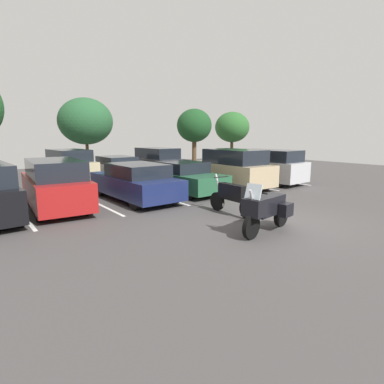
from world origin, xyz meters
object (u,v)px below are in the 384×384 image
at_px(motorcycle_touring, 266,209).
at_px(car_far_charcoal, 156,162).
at_px(car_green, 181,178).
at_px(car_far_champagne, 69,166).
at_px(car_navy, 135,182).
at_px(car_red, 55,185).
at_px(car_silver, 264,166).
at_px(car_far_white, 116,167).
at_px(motorcycle_second, 231,197).
at_px(car_tan, 232,169).

distance_m(motorcycle_touring, car_far_charcoal, 13.01).
bearing_deg(car_green, car_far_charcoal, 70.24).
xyz_separation_m(motorcycle_touring, car_far_champagne, (-1.52, 13.02, 0.23)).
bearing_deg(car_navy, car_red, 173.66).
height_order(motorcycle_touring, car_silver, car_silver).
height_order(car_navy, car_far_white, car_navy).
xyz_separation_m(car_red, car_far_champagne, (2.31, 6.54, 0.03)).
bearing_deg(car_far_charcoal, motorcycle_second, -106.87).
height_order(motorcycle_second, car_green, car_green).
bearing_deg(car_silver, car_far_charcoal, 117.74).
bearing_deg(car_navy, motorcycle_second, -70.02).
bearing_deg(car_navy, car_far_charcoal, 53.50).
bearing_deg(car_far_champagne, car_green, -63.68).
height_order(car_green, car_tan, car_tan).
height_order(car_far_white, car_far_charcoal, car_far_charcoal).
relative_size(motorcycle_touring, car_far_charcoal, 0.49).
xyz_separation_m(car_tan, car_far_champagne, (-6.05, 7.02, -0.05)).
bearing_deg(car_red, car_silver, -1.70).
xyz_separation_m(car_tan, car_silver, (2.60, 0.16, -0.03)).
bearing_deg(motorcycle_second, car_far_charcoal, 73.13).
distance_m(car_tan, car_far_champagne, 9.27).
bearing_deg(car_far_charcoal, car_far_white, 174.08).
height_order(motorcycle_second, car_navy, car_navy).
xyz_separation_m(car_silver, car_far_champagne, (-8.65, 6.86, -0.02)).
relative_size(car_red, car_tan, 1.06).
bearing_deg(car_far_champagne, car_red, -109.46).
bearing_deg(car_far_champagne, car_silver, -38.45).
bearing_deg(car_navy, car_far_white, 73.30).
relative_size(car_far_champagne, car_far_charcoal, 0.97).
distance_m(car_red, car_silver, 10.96).
distance_m(car_red, car_far_charcoal, 9.69).
bearing_deg(car_far_charcoal, car_tan, -83.82).
bearing_deg(car_silver, car_navy, -179.93).
xyz_separation_m(motorcycle_second, car_green, (1.02, 4.47, 0.08)).
xyz_separation_m(motorcycle_second, car_far_charcoal, (3.15, 10.39, 0.30)).
distance_m(car_navy, car_silver, 7.94).
height_order(car_green, car_far_white, car_green).
relative_size(motorcycle_touring, car_navy, 0.46).
distance_m(car_tan, car_far_white, 7.51).
height_order(car_navy, car_silver, car_silver).
bearing_deg(motorcycle_touring, motorcycle_second, 71.59).
bearing_deg(motorcycle_second, car_tan, 45.86).
relative_size(car_green, car_tan, 1.07).
distance_m(car_red, car_navy, 3.04).
distance_m(motorcycle_touring, motorcycle_second, 2.15).
relative_size(car_tan, car_far_charcoal, 1.00).
relative_size(car_green, car_far_champagne, 1.11).
bearing_deg(car_silver, car_green, 176.34).
bearing_deg(car_red, car_far_charcoal, 37.80).
height_order(car_tan, car_far_white, car_tan).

